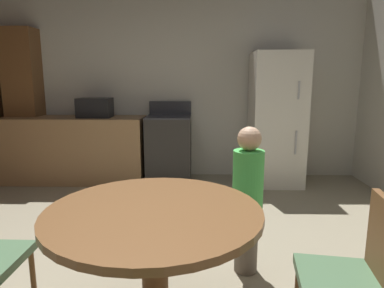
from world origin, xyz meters
name	(u,v)px	position (x,y,z in m)	size (l,w,h in m)	color
wall_back	(180,83)	(0.00, 3.14, 1.35)	(5.43, 0.12, 2.70)	beige
kitchen_counter	(75,149)	(-1.45, 2.74, 0.45)	(1.92, 0.60, 0.90)	#9E754C
pantry_column	(25,105)	(-2.20, 2.92, 1.05)	(0.44, 0.36, 2.10)	brown
oven_range	(169,148)	(-0.14, 2.75, 0.47)	(0.60, 0.60, 1.10)	#2D2B28
refrigerator	(276,120)	(1.31, 2.69, 0.88)	(0.68, 0.68, 1.76)	silver
microwave	(95,108)	(-1.15, 2.74, 1.03)	(0.44, 0.32, 0.26)	black
dining_table	(154,238)	(0.04, -0.22, 0.60)	(1.12, 1.12, 0.76)	brown
chair_east	(356,273)	(1.03, -0.36, 0.50)	(0.45, 0.45, 0.87)	brown
person_child	(248,197)	(0.62, 0.48, 0.58)	(0.31, 0.31, 1.09)	#665B51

